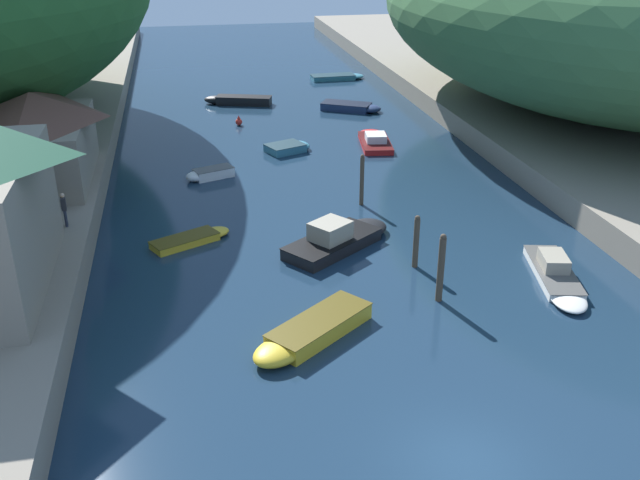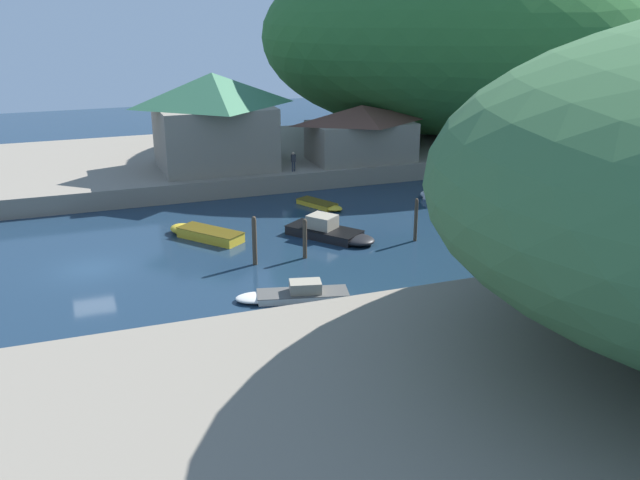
% 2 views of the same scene
% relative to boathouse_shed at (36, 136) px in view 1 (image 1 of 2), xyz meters
% --- Properties ---
extents(water_surface, '(130.00, 130.00, 0.00)m').
position_rel_boathouse_shed_xyz_m(water_surface, '(15.65, 5.32, -4.12)').
color(water_surface, '#192D42').
rests_on(water_surface, ground).
extents(right_bank, '(22.00, 120.00, 1.55)m').
position_rel_boathouse_shed_xyz_m(right_bank, '(39.09, 5.32, -3.34)').
color(right_bank, gray).
rests_on(right_bank, ground).
extents(hillside_right, '(32.79, 45.91, 15.17)m').
position_rel_boathouse_shed_xyz_m(hillside_right, '(40.19, 9.30, 5.02)').
color(hillside_right, '#3D6B3D').
rests_on(hillside_right, right_bank).
extents(boathouse_shed, '(5.90, 9.79, 4.97)m').
position_rel_boathouse_shed_xyz_m(boathouse_shed, '(0.00, 0.00, 0.00)').
color(boathouse_shed, gray).
rests_on(boathouse_shed, left_bank).
extents(boat_moored_right, '(3.57, 2.86, 0.56)m').
position_rel_boathouse_shed_xyz_m(boat_moored_right, '(15.29, 7.32, -3.85)').
color(boat_moored_right, teal).
rests_on(boat_moored_right, water_surface).
extents(boat_open_rowboat, '(5.32, 4.10, 0.62)m').
position_rel_boathouse_shed_xyz_m(boat_open_rowboat, '(22.33, 17.36, -3.81)').
color(boat_open_rowboat, navy).
rests_on(boat_open_rowboat, water_surface).
extents(boat_near_quay, '(2.80, 6.15, 0.93)m').
position_rel_boathouse_shed_xyz_m(boat_near_quay, '(21.62, 7.91, -3.84)').
color(boat_near_quay, red).
rests_on(boat_near_quay, water_surface).
extents(boat_cabin_cruiser, '(6.08, 3.12, 0.73)m').
position_rel_boathouse_shed_xyz_m(boat_cabin_cruiser, '(12.74, 21.51, -3.76)').
color(boat_cabin_cruiser, black).
rests_on(boat_cabin_cruiser, water_surface).
extents(boat_far_right_bank, '(6.50, 5.62, 1.54)m').
position_rel_boathouse_shed_xyz_m(boat_far_right_bank, '(15.34, -8.68, -3.66)').
color(boat_far_right_bank, black).
rests_on(boat_far_right_bank, water_surface).
extents(boat_small_dinghy, '(4.36, 3.06, 0.40)m').
position_rel_boathouse_shed_xyz_m(boat_small_dinghy, '(8.11, -6.76, -3.92)').
color(boat_small_dinghy, gold).
rests_on(boat_small_dinghy, water_surface).
extents(boat_red_skiff, '(5.64, 4.93, 0.70)m').
position_rel_boathouse_shed_xyz_m(boat_red_skiff, '(12.15, -17.04, -3.77)').
color(boat_red_skiff, gold).
rests_on(boat_red_skiff, water_surface).
extents(boat_yellow_tender, '(2.94, 6.44, 1.03)m').
position_rel_boathouse_shed_xyz_m(boat_yellow_tender, '(24.16, -14.35, -3.82)').
color(boat_yellow_tender, silver).
rests_on(boat_yellow_tender, water_surface).
extents(boat_navy_launch, '(5.44, 2.02, 0.49)m').
position_rel_boathouse_shed_xyz_m(boat_navy_launch, '(23.86, 29.74, -3.88)').
color(boat_navy_launch, teal).
rests_on(boat_navy_launch, water_surface).
extents(boat_mid_channel, '(3.26, 2.13, 0.63)m').
position_rel_boathouse_shed_xyz_m(boat_mid_channel, '(9.34, 2.67, -3.81)').
color(boat_mid_channel, white).
rests_on(boat_mid_channel, water_surface).
extents(mooring_post_nearest, '(0.29, 0.29, 3.16)m').
position_rel_boathouse_shed_xyz_m(mooring_post_nearest, '(18.32, -14.93, -2.53)').
color(mooring_post_nearest, '#4C3D2D').
rests_on(mooring_post_nearest, water_surface).
extents(mooring_post_second, '(0.27, 0.27, 2.64)m').
position_rel_boathouse_shed_xyz_m(mooring_post_second, '(18.31, -11.64, -2.79)').
color(mooring_post_second, '#4C3D2D').
rests_on(mooring_post_second, water_surface).
extents(mooring_post_fourth, '(0.24, 0.24, 3.02)m').
position_rel_boathouse_shed_xyz_m(mooring_post_fourth, '(17.76, -3.50, -2.60)').
color(mooring_post_fourth, '#4C3D2D').
rests_on(mooring_post_fourth, water_surface).
extents(channel_buoy_near, '(0.53, 0.53, 0.80)m').
position_rel_boathouse_shed_xyz_m(channel_buoy_near, '(12.39, 14.69, -3.81)').
color(channel_buoy_near, red).
rests_on(channel_buoy_near, water_surface).
extents(person_on_quay, '(0.26, 0.40, 1.69)m').
position_rel_boathouse_shed_xyz_m(person_on_quay, '(2.14, -7.14, -1.59)').
color(person_on_quay, '#282D3D').
rests_on(person_on_quay, left_bank).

